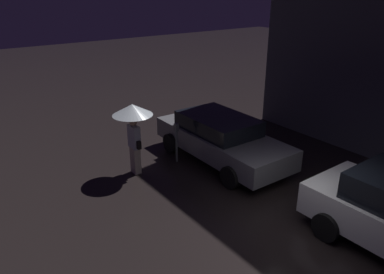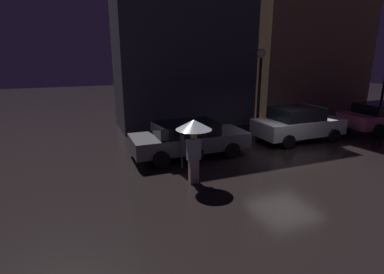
% 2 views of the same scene
% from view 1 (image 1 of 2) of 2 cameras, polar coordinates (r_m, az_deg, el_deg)
% --- Properties ---
extents(ground_plane, '(60.00, 60.00, 0.00)m').
position_cam_1_polar(ground_plane, '(8.26, 14.57, -14.77)').
color(ground_plane, black).
extents(parked_car_grey, '(4.49, 1.96, 1.34)m').
position_cam_1_polar(parked_car_grey, '(10.98, 4.40, -0.10)').
color(parked_car_grey, slate).
rests_on(parked_car_grey, ground).
extents(pedestrian_with_umbrella, '(1.07, 1.07, 1.99)m').
position_cam_1_polar(pedestrian_with_umbrella, '(9.99, -9.00, 2.86)').
color(pedestrian_with_umbrella, beige).
rests_on(pedestrian_with_umbrella, ground).
extents(parking_meter, '(0.12, 0.10, 1.19)m').
position_cam_1_polar(parking_meter, '(10.84, -2.38, -0.19)').
color(parking_meter, '#4C5154').
rests_on(parking_meter, ground).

